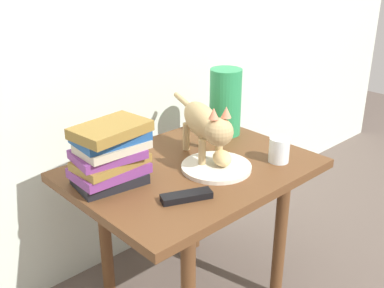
# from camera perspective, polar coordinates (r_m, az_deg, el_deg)

# --- Properties ---
(side_table) EXTENTS (0.79, 0.59, 0.54)m
(side_table) POSITION_cam_1_polar(r_m,az_deg,el_deg) (1.59, 0.00, -5.11)
(side_table) COLOR brown
(side_table) RESTS_ON ground
(plate) EXTENTS (0.23, 0.23, 0.01)m
(plate) POSITION_cam_1_polar(r_m,az_deg,el_deg) (1.53, 2.99, -2.84)
(plate) COLOR silver
(plate) RESTS_ON side_table
(bread_roll) EXTENTS (0.09, 0.10, 0.05)m
(bread_roll) POSITION_cam_1_polar(r_m,az_deg,el_deg) (1.52, 3.71, -1.74)
(bread_roll) COLOR #E0BC7A
(bread_roll) RESTS_ON plate
(cat) EXTENTS (0.23, 0.45, 0.23)m
(cat) POSITION_cam_1_polar(r_m,az_deg,el_deg) (1.55, 1.58, 2.51)
(cat) COLOR tan
(cat) RESTS_ON side_table
(book_stack) EXTENTS (0.23, 0.19, 0.20)m
(book_stack) POSITION_cam_1_polar(r_m,az_deg,el_deg) (1.42, -9.99, -1.27)
(book_stack) COLOR black
(book_stack) RESTS_ON side_table
(green_vase) EXTENTS (0.12, 0.12, 0.26)m
(green_vase) POSITION_cam_1_polar(r_m,az_deg,el_deg) (1.79, 4.11, 5.15)
(green_vase) COLOR #288C51
(green_vase) RESTS_ON side_table
(candle_jar) EXTENTS (0.07, 0.07, 0.08)m
(candle_jar) POSITION_cam_1_polar(r_m,az_deg,el_deg) (1.60, 10.61, -0.86)
(candle_jar) COLOR silver
(candle_jar) RESTS_ON side_table
(tv_remote) EXTENTS (0.16, 0.10, 0.02)m
(tv_remote) POSITION_cam_1_polar(r_m,az_deg,el_deg) (1.35, -0.67, -6.41)
(tv_remote) COLOR black
(tv_remote) RESTS_ON side_table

